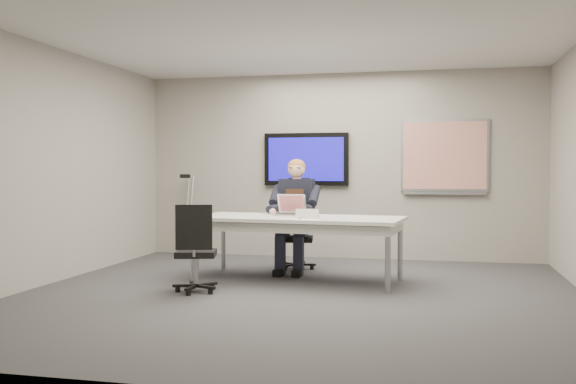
% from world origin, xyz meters
% --- Properties ---
extents(floor, '(6.00, 6.00, 0.02)m').
position_xyz_m(floor, '(0.00, 0.00, 0.00)').
color(floor, '#38373A').
rests_on(floor, ground).
extents(ceiling, '(6.00, 6.00, 0.02)m').
position_xyz_m(ceiling, '(0.00, 0.00, 2.80)').
color(ceiling, silver).
rests_on(ceiling, wall_back).
extents(wall_back, '(6.00, 0.02, 2.80)m').
position_xyz_m(wall_back, '(0.00, 3.00, 1.40)').
color(wall_back, '#9B978C').
rests_on(wall_back, ground).
extents(wall_front, '(6.00, 0.02, 2.80)m').
position_xyz_m(wall_front, '(0.00, -3.00, 1.40)').
color(wall_front, '#9B978C').
rests_on(wall_front, ground).
extents(wall_left, '(0.02, 6.00, 2.80)m').
position_xyz_m(wall_left, '(-3.00, 0.00, 1.40)').
color(wall_left, '#9B978C').
rests_on(wall_left, ground).
extents(conference_table, '(2.61, 1.29, 0.78)m').
position_xyz_m(conference_table, '(-0.20, 0.88, 0.69)').
color(conference_table, white).
rests_on(conference_table, ground).
extents(tv_display, '(1.30, 0.09, 0.80)m').
position_xyz_m(tv_display, '(-0.50, 2.95, 1.50)').
color(tv_display, black).
rests_on(tv_display, wall_back).
extents(whiteboard, '(1.25, 0.08, 1.10)m').
position_xyz_m(whiteboard, '(1.55, 2.97, 1.53)').
color(whiteboard, '#999BA1').
rests_on(whiteboard, wall_back).
extents(office_chair_far, '(0.51, 0.51, 0.94)m').
position_xyz_m(office_chair_far, '(-0.39, 1.77, 0.29)').
color(office_chair_far, black).
rests_on(office_chair_far, ground).
extents(office_chair_near, '(0.56, 0.56, 0.97)m').
position_xyz_m(office_chair_near, '(-1.12, -0.11, 0.30)').
color(office_chair_near, black).
rests_on(office_chair_near, ground).
extents(seated_person, '(0.47, 0.80, 1.48)m').
position_xyz_m(seated_person, '(-0.38, 1.52, 0.60)').
color(seated_person, '#212437').
rests_on(seated_person, office_chair_far).
extents(crutch, '(0.25, 0.62, 1.34)m').
position_xyz_m(crutch, '(-2.35, 2.79, 0.65)').
color(crutch, '#A1A3A8').
rests_on(crutch, ground).
extents(laptop, '(0.39, 0.38, 0.26)m').
position_xyz_m(laptop, '(-0.34, 1.12, 0.84)').
color(laptop, '#B4B3B6').
rests_on(laptop, conference_table).
extents(name_tent, '(0.27, 0.09, 0.11)m').
position_xyz_m(name_tent, '(-0.04, 0.70, 0.83)').
color(name_tent, silver).
rests_on(name_tent, conference_table).
extents(pen, '(0.02, 0.13, 0.01)m').
position_xyz_m(pen, '(-0.10, 0.57, 0.78)').
color(pen, black).
rests_on(pen, conference_table).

